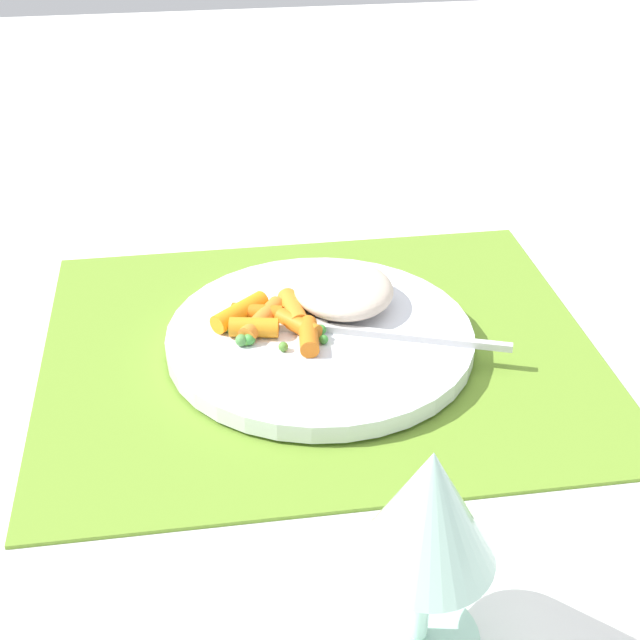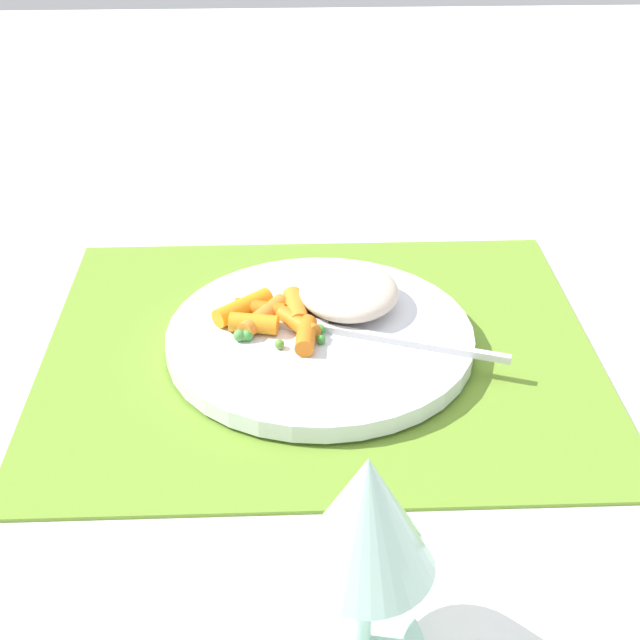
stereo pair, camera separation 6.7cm
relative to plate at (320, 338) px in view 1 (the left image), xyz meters
The scene contains 8 objects.
ground_plane 0.01m from the plate, ahead, with size 2.40×2.40×0.00m, color white.
placemat 0.01m from the plate, ahead, with size 0.45×0.38×0.01m, color olive.
plate is the anchor object (origin of this frame).
rice_mound 0.05m from the plate, 125.01° to the right, with size 0.08×0.09×0.03m, color beige.
carrot_portion 0.04m from the plate, 15.26° to the right, with size 0.09×0.09×0.02m.
pea_scatter 0.04m from the plate, ahead, with size 0.08×0.08×0.01m.
fork 0.04m from the plate, 160.34° to the left, with size 0.19×0.08×0.01m.
wine_glass 0.30m from the plate, 92.37° to the left, with size 0.07×0.07×0.13m.
Camera 1 is at (0.09, 0.61, 0.42)m, focal length 50.29 mm.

